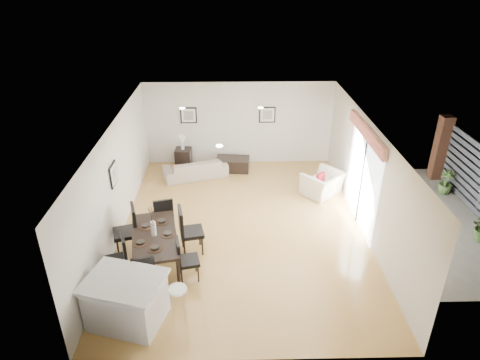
{
  "coord_description": "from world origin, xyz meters",
  "views": [
    {
      "loc": [
        -0.26,
        -9.03,
        6.02
      ],
      "look_at": [
        -0.05,
        0.4,
        1.16
      ],
      "focal_mm": 32.0,
      "sensor_mm": 36.0,
      "label": 1
    }
  ],
  "objects_px": {
    "dining_chair_efar": "(187,228)",
    "side_table": "(184,158)",
    "dining_chair_foot": "(164,214)",
    "kitchen_island": "(126,300)",
    "dining_chair_wfar": "(129,227)",
    "coffee_table": "(233,164)",
    "dining_chair_wnear": "(120,256)",
    "bar_stool": "(178,293)",
    "dining_table": "(155,238)",
    "dining_chair_head": "(145,279)",
    "armchair": "(323,184)",
    "sofa": "(195,168)",
    "dining_chair_enear": "(184,257)"
  },
  "relations": [
    {
      "from": "sofa",
      "to": "dining_chair_head",
      "type": "height_order",
      "value": "dining_chair_head"
    },
    {
      "from": "dining_chair_efar",
      "to": "dining_chair_head",
      "type": "height_order",
      "value": "dining_chair_efar"
    },
    {
      "from": "dining_chair_wfar",
      "to": "kitchen_island",
      "type": "xyz_separation_m",
      "value": [
        0.37,
        -2.16,
        -0.17
      ]
    },
    {
      "from": "dining_chair_efar",
      "to": "side_table",
      "type": "relative_size",
      "value": 1.75
    },
    {
      "from": "dining_chair_wfar",
      "to": "side_table",
      "type": "xyz_separation_m",
      "value": [
        0.78,
        4.47,
        -0.33
      ]
    },
    {
      "from": "dining_chair_wnear",
      "to": "dining_chair_enear",
      "type": "distance_m",
      "value": 1.34
    },
    {
      "from": "side_table",
      "to": "dining_chair_foot",
      "type": "bearing_deg",
      "value": -91.57
    },
    {
      "from": "dining_chair_foot",
      "to": "sofa",
      "type": "bearing_deg",
      "value": -114.46
    },
    {
      "from": "dining_table",
      "to": "kitchen_island",
      "type": "bearing_deg",
      "value": -111.09
    },
    {
      "from": "dining_chair_enear",
      "to": "kitchen_island",
      "type": "xyz_separation_m",
      "value": [
        -0.95,
        -1.17,
        -0.06
      ]
    },
    {
      "from": "dining_chair_efar",
      "to": "kitchen_island",
      "type": "bearing_deg",
      "value": 144.1
    },
    {
      "from": "dining_chair_enear",
      "to": "kitchen_island",
      "type": "relative_size",
      "value": 0.61
    },
    {
      "from": "dining_table",
      "to": "dining_chair_wfar",
      "type": "relative_size",
      "value": 1.73
    },
    {
      "from": "dining_chair_enear",
      "to": "sofa",
      "type": "bearing_deg",
      "value": -11.34
    },
    {
      "from": "side_table",
      "to": "dining_chair_wfar",
      "type": "bearing_deg",
      "value": -99.91
    },
    {
      "from": "dining_chair_wfar",
      "to": "dining_chair_foot",
      "type": "bearing_deg",
      "value": 117.76
    },
    {
      "from": "dining_chair_head",
      "to": "kitchen_island",
      "type": "distance_m",
      "value": 0.56
    },
    {
      "from": "armchair",
      "to": "bar_stool",
      "type": "height_order",
      "value": "bar_stool"
    },
    {
      "from": "dining_chair_wfar",
      "to": "side_table",
      "type": "bearing_deg",
      "value": 153.27
    },
    {
      "from": "dining_table",
      "to": "side_table",
      "type": "bearing_deg",
      "value": 77.08
    },
    {
      "from": "dining_chair_wfar",
      "to": "dining_chair_head",
      "type": "xyz_separation_m",
      "value": [
        0.63,
        -1.67,
        -0.1
      ]
    },
    {
      "from": "dining_chair_wfar",
      "to": "coffee_table",
      "type": "bearing_deg",
      "value": 134.18
    },
    {
      "from": "dining_chair_foot",
      "to": "coffee_table",
      "type": "xyz_separation_m",
      "value": [
        1.69,
        3.6,
        -0.37
      ]
    },
    {
      "from": "kitchen_island",
      "to": "bar_stool",
      "type": "bearing_deg",
      "value": 16.15
    },
    {
      "from": "dining_chair_foot",
      "to": "kitchen_island",
      "type": "relative_size",
      "value": 0.64
    },
    {
      "from": "armchair",
      "to": "dining_chair_efar",
      "type": "xyz_separation_m",
      "value": [
        -3.62,
        -2.65,
        0.3
      ]
    },
    {
      "from": "dining_chair_wfar",
      "to": "dining_chair_head",
      "type": "bearing_deg",
      "value": 4.0
    },
    {
      "from": "side_table",
      "to": "coffee_table",
      "type": "bearing_deg",
      "value": -7.18
    },
    {
      "from": "dining_chair_efar",
      "to": "side_table",
      "type": "height_order",
      "value": "dining_chair_efar"
    },
    {
      "from": "dining_chair_wnear",
      "to": "dining_chair_head",
      "type": "bearing_deg",
      "value": 22.46
    },
    {
      "from": "dining_table",
      "to": "kitchen_island",
      "type": "height_order",
      "value": "kitchen_island"
    },
    {
      "from": "coffee_table",
      "to": "kitchen_island",
      "type": "distance_m",
      "value": 6.74
    },
    {
      "from": "armchair",
      "to": "dining_chair_enear",
      "type": "relative_size",
      "value": 1.08
    },
    {
      "from": "kitchen_island",
      "to": "bar_stool",
      "type": "distance_m",
      "value": 0.97
    },
    {
      "from": "dining_chair_wfar",
      "to": "dining_table",
      "type": "bearing_deg",
      "value": 35.86
    },
    {
      "from": "dining_chair_foot",
      "to": "bar_stool",
      "type": "bearing_deg",
      "value": 88.05
    },
    {
      "from": "coffee_table",
      "to": "bar_stool",
      "type": "height_order",
      "value": "bar_stool"
    },
    {
      "from": "sofa",
      "to": "side_table",
      "type": "bearing_deg",
      "value": -74.99
    },
    {
      "from": "dining_chair_wnear",
      "to": "dining_chair_efar",
      "type": "distance_m",
      "value": 1.59
    },
    {
      "from": "dining_table",
      "to": "dining_chair_wfar",
      "type": "xyz_separation_m",
      "value": [
        -0.65,
        0.5,
        -0.05
      ]
    },
    {
      "from": "dining_chair_wnear",
      "to": "bar_stool",
      "type": "bearing_deg",
      "value": 28.49
    },
    {
      "from": "dining_chair_enear",
      "to": "bar_stool",
      "type": "bearing_deg",
      "value": 167.42
    },
    {
      "from": "sofa",
      "to": "bar_stool",
      "type": "relative_size",
      "value": 2.58
    },
    {
      "from": "dining_chair_wfar",
      "to": "coffee_table",
      "type": "distance_m",
      "value": 4.9
    },
    {
      "from": "dining_table",
      "to": "dining_chair_wnear",
      "type": "xyz_separation_m",
      "value": [
        -0.67,
        -0.44,
        -0.13
      ]
    },
    {
      "from": "coffee_table",
      "to": "kitchen_island",
      "type": "bearing_deg",
      "value": -101.08
    },
    {
      "from": "sofa",
      "to": "armchair",
      "type": "distance_m",
      "value": 3.91
    },
    {
      "from": "kitchen_island",
      "to": "bar_stool",
      "type": "relative_size",
      "value": 2.15
    },
    {
      "from": "sofa",
      "to": "dining_table",
      "type": "distance_m",
      "value": 4.37
    },
    {
      "from": "dining_table",
      "to": "dining_chair_head",
      "type": "relative_size",
      "value": 2.04
    }
  ]
}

